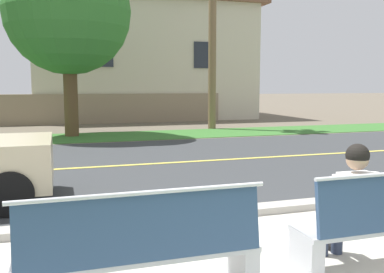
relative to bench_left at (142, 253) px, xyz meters
name	(u,v)px	position (x,y,z in m)	size (l,w,h in m)	color
ground_plane	(134,154)	(1.25, 7.66, -0.46)	(140.00, 140.00, 0.00)	#665B4C
curb_edge	(205,215)	(1.25, 2.01, -0.41)	(44.00, 0.30, 0.11)	#ADA89E
street_asphalt	(145,164)	(1.25, 6.16, -0.46)	(52.00, 8.00, 0.01)	#383A3D
road_centre_line	(145,164)	(1.25, 6.16, -0.45)	(48.00, 0.14, 0.01)	#E0CC4C
far_verge_grass	(114,136)	(1.25, 11.71, -0.45)	(48.00, 2.80, 0.02)	#38702D
bench_left	(142,253)	(0.00, 0.00, 0.00)	(1.99, 0.48, 1.01)	silver
seated_person_white	(349,200)	(2.11, 0.17, 0.21)	(0.52, 0.68, 1.25)	#333D56
shade_tree_left	(72,2)	(-0.03, 12.20, 4.17)	(4.32, 4.32, 7.12)	brown
garden_wall	(87,109)	(0.69, 17.11, 0.24)	(13.00, 0.36, 1.40)	gray
house_across_street	(142,57)	(3.94, 20.31, 2.88)	(12.20, 6.91, 6.60)	beige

